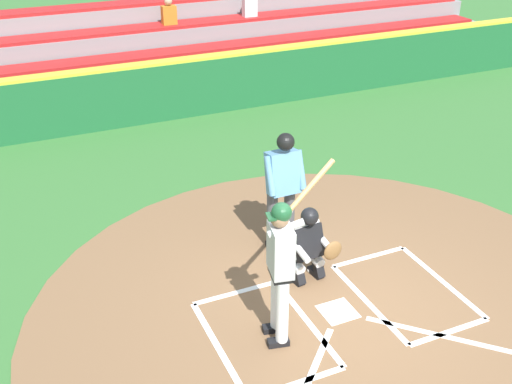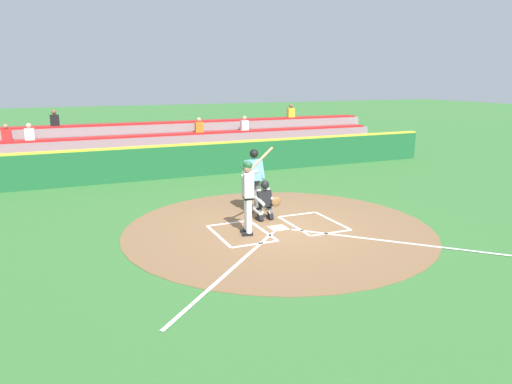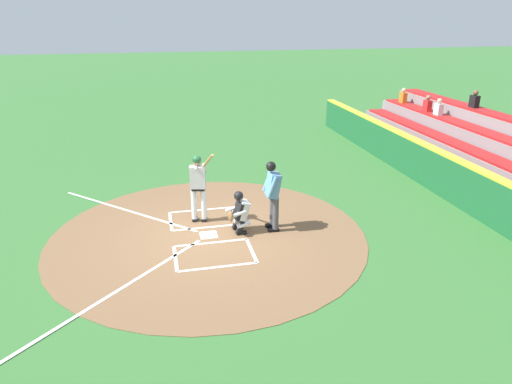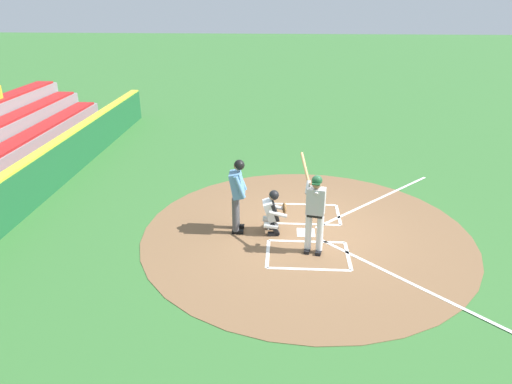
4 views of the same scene
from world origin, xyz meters
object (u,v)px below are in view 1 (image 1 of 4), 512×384
batter (281,262)px  plate_umpire (283,183)px  baseball (310,270)px  catcher (309,243)px

batter → plate_umpire: size_ratio=1.14×
batter → baseball: (-0.98, -1.05, -1.06)m
catcher → plate_umpire: 0.99m
batter → baseball: bearing=-133.2°
batter → catcher: bearing=-133.3°
batter → baseball: 1.79m
batter → plate_umpire: bearing=-116.8°
batter → catcher: (-0.88, -0.93, -0.51)m
baseball → plate_umpire: bearing=-84.2°
plate_umpire → baseball: bearing=95.8°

